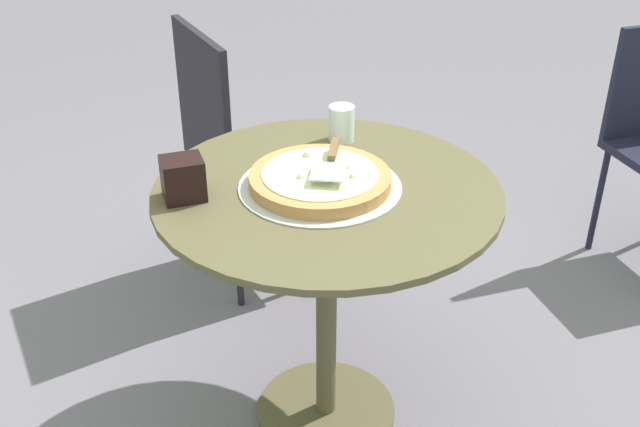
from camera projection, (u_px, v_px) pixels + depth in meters
name	position (u px, v px, depth m)	size (l,w,h in m)	color
ground_plane	(326.00, 412.00, 2.20)	(10.00, 10.00, 0.00)	slate
patio_table	(327.00, 246.00, 1.91)	(0.85, 0.85, 0.74)	brown
pizza_on_tray	(320.00, 180.00, 1.82)	(0.40, 0.40, 0.06)	#BBBDBF
pizza_server	(331.00, 160.00, 1.82)	(0.21, 0.08, 0.02)	silver
drinking_cup	(342.00, 123.00, 2.04)	(0.07, 0.07, 0.10)	silver
napkin_dispenser	(183.00, 179.00, 1.76)	(0.10, 0.08, 0.10)	black
patio_chair_far	(239.00, 140.00, 2.56)	(0.59, 0.59, 0.92)	black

